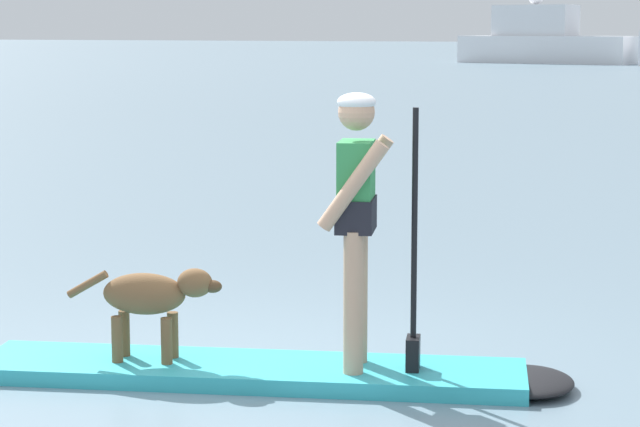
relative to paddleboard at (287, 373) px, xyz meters
The scene contains 5 objects.
ground_plane 0.24m from the paddleboard, 161.96° to the right, with size 400.00×400.00×0.00m, color slate.
paddleboard is the anchor object (origin of this frame).
person_paddler 1.11m from the paddleboard, 18.04° to the left, with size 0.67×0.58×1.67m.
dog 0.95m from the paddleboard, 161.96° to the right, with size 0.96×0.39×0.59m.
moored_boat_center 73.30m from the paddleboard, 104.26° to the left, with size 11.49×4.86×4.31m.
Camera 1 is at (3.59, -6.49, 2.14)m, focal length 69.50 mm.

